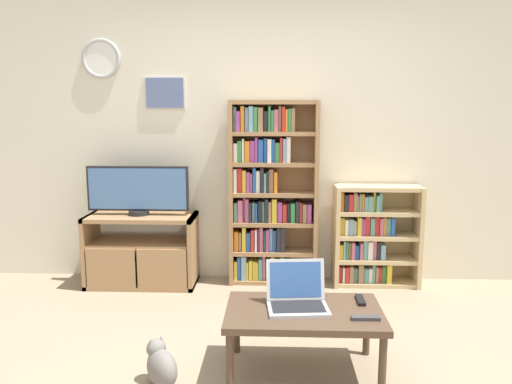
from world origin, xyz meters
The scene contains 10 objects.
wall_back centered at (-0.01, 1.94, 1.31)m, with size 5.69×0.09×2.60m.
tv_stand centered at (-1.14, 1.65, 0.32)m, with size 0.96×0.43×0.64m.
television centered at (-1.16, 1.67, 0.86)m, with size 0.90×0.18×0.44m.
bookshelf_tall centered at (-0.01, 1.78, 0.81)m, with size 0.78×0.25×1.64m.
bookshelf_short centered at (0.91, 1.77, 0.44)m, with size 0.75×0.29×0.90m.
coffee_table centered at (0.23, 0.18, 0.35)m, with size 0.92×0.56×0.40m.
laptop centered at (0.19, 0.22, 0.46)m, with size 0.38×0.32×0.27m.
remote_near_laptop centered at (0.57, 0.05, 0.41)m, with size 0.16×0.05×0.02m.
remote_far_from_laptop centered at (0.58, 0.32, 0.41)m, with size 0.05×0.16×0.02m.
cat centered at (-0.59, 0.00, 0.12)m, with size 0.44×0.39×0.27m.
Camera 1 is at (0.06, -2.61, 1.56)m, focal length 35.00 mm.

